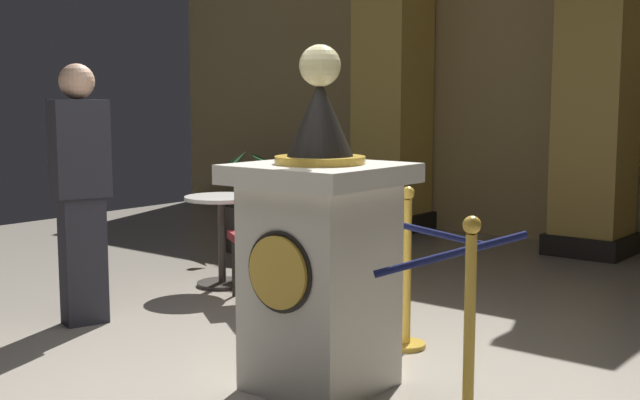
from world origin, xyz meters
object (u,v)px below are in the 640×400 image
object	(u,v)px
potted_palm_left	(249,219)
bystander_guest	(81,187)
stanchion_near	(469,368)
cafe_table	(222,229)
cafe_chair_red	(268,224)
pedestal_clock	(320,255)
stanchion_far	(407,292)

from	to	relation	value
potted_palm_left	bystander_guest	bearing A→B (deg)	-69.71
stanchion_near	bystander_guest	size ratio (longest dim) A/B	0.59
bystander_guest	cafe_table	distance (m)	1.44
bystander_guest	cafe_chair_red	world-z (taller)	bystander_guest
pedestal_clock	cafe_table	world-z (taller)	pedestal_clock
potted_palm_left	cafe_table	xyz separation A→B (m)	(0.89, -1.25, 0.15)
potted_palm_left	bystander_guest	distance (m)	2.86
stanchion_near	potted_palm_left	bearing A→B (deg)	145.08
cafe_table	cafe_chair_red	distance (m)	0.61
pedestal_clock	stanchion_far	world-z (taller)	pedestal_clock
cafe_chair_red	pedestal_clock	bearing A→B (deg)	-39.72
stanchion_far	cafe_table	distance (m)	2.12
bystander_guest	cafe_chair_red	distance (m)	1.42
pedestal_clock	bystander_guest	bearing A→B (deg)	-179.02
pedestal_clock	stanchion_near	xyz separation A→B (m)	(0.98, -0.18, -0.35)
stanchion_far	bystander_guest	xyz separation A→B (m)	(-1.99, -0.91, 0.59)
bystander_guest	cafe_table	xyz separation A→B (m)	(-0.08, 1.37, -0.46)
pedestal_clock	stanchion_far	distance (m)	0.95
stanchion_near	cafe_chair_red	xyz separation A→B (m)	(-2.47, 1.42, 0.21)
stanchion_near	cafe_chair_red	size ratio (longest dim) A/B	1.07
stanchion_near	cafe_chair_red	distance (m)	2.86
stanchion_far	cafe_chair_red	world-z (taller)	stanchion_far
bystander_guest	stanchion_near	bearing A→B (deg)	-2.78
potted_palm_left	cafe_chair_red	size ratio (longest dim) A/B	1.08
pedestal_clock	stanchion_far	xyz separation A→B (m)	(-0.02, 0.87, -0.37)
cafe_table	stanchion_far	bearing A→B (deg)	-12.54
bystander_guest	stanchion_far	bearing A→B (deg)	24.45
bystander_guest	cafe_table	size ratio (longest dim) A/B	2.38
pedestal_clock	cafe_chair_red	size ratio (longest dim) A/B	1.86
potted_palm_left	cafe_table	size ratio (longest dim) A/B	1.42
stanchion_near	cafe_table	bearing A→B (deg)	153.76
stanchion_near	cafe_chair_red	bearing A→B (deg)	150.07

